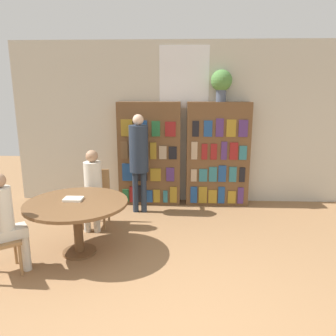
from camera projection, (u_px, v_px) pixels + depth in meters
wall_back at (184, 124)px, 6.16m from camera, size 6.40×0.07×3.00m
bookshelf_left at (149, 154)px, 6.13m from camera, size 1.15×0.34×1.91m
bookshelf_right at (218, 155)px, 6.08m from camera, size 1.15×0.34×1.91m
flower_vase at (221, 82)px, 5.78m from camera, size 0.38×0.38×0.56m
reading_table at (77, 209)px, 4.24m from camera, size 1.32×1.32×0.72m
chair_left_side at (96, 194)px, 5.24m from camera, size 0.40×0.40×0.88m
seated_reader_left at (93, 185)px, 5.01m from camera, size 0.27×0.38×1.24m
seated_reader_right at (8, 218)px, 3.78m from camera, size 0.40×0.38×1.22m
librarian_standing at (139, 153)px, 5.62m from camera, size 0.33×0.60×1.73m
open_book_on_table at (73, 199)px, 4.27m from camera, size 0.24×0.18×0.03m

